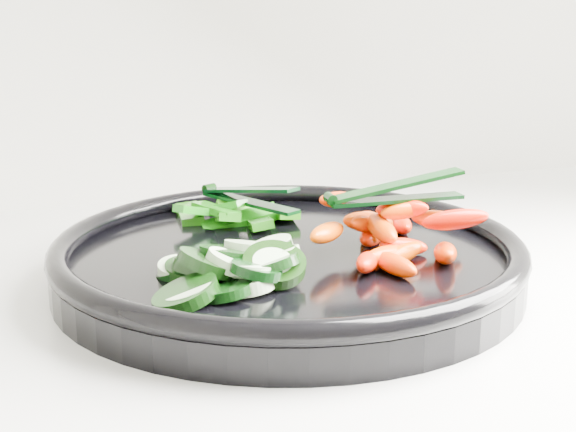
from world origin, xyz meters
name	(u,v)px	position (x,y,z in m)	size (l,w,h in m)	color
veggie_tray	(288,258)	(-0.70, 1.68, 0.95)	(0.49, 0.49, 0.04)	black
cucumber_pile	(224,267)	(-0.76, 1.64, 0.96)	(0.13, 0.12, 0.04)	black
carrot_pile	(390,233)	(-0.63, 1.65, 0.97)	(0.15, 0.14, 0.05)	#E74B00
pepper_pile	(234,216)	(-0.72, 1.79, 0.96)	(0.11, 0.11, 0.04)	#186209
tong_carrot	(392,193)	(-0.62, 1.66, 1.00)	(0.11, 0.02, 0.02)	black
tong_pepper	(247,196)	(-0.71, 1.78, 0.98)	(0.06, 0.11, 0.02)	black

